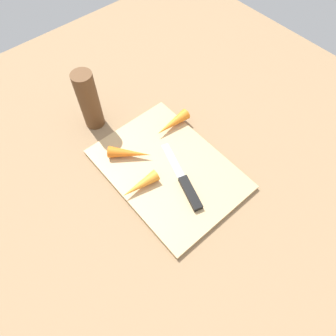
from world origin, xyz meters
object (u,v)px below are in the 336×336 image
at_px(cutting_board, 168,169).
at_px(carrot_shortest, 139,184).
at_px(carrot_medium, 172,124).
at_px(knife, 188,188).
at_px(carrot_longest, 130,153).
at_px(pepper_grinder, 89,101).

xyz_separation_m(cutting_board, carrot_shortest, (0.00, 0.09, 0.02)).
bearing_deg(carrot_medium, knife, 58.31).
bearing_deg(carrot_longest, cutting_board, -14.37).
xyz_separation_m(knife, carrot_medium, (0.17, -0.10, 0.01)).
height_order(carrot_longest, pepper_grinder, pepper_grinder).
height_order(knife, carrot_shortest, carrot_shortest).
distance_m(carrot_medium, carrot_longest, 0.14).
bearing_deg(pepper_grinder, knife, -171.88).
height_order(carrot_shortest, pepper_grinder, pepper_grinder).
height_order(cutting_board, carrot_longest, carrot_longest).
height_order(cutting_board, carrot_shortest, carrot_shortest).
bearing_deg(carrot_longest, knife, -28.29).
distance_m(cutting_board, carrot_medium, 0.13).
xyz_separation_m(carrot_shortest, carrot_longest, (0.08, -0.04, 0.00)).
height_order(cutting_board, carrot_medium, carrot_medium).
bearing_deg(carrot_shortest, carrot_longest, -109.43).
bearing_deg(cutting_board, carrot_shortest, 87.01).
relative_size(knife, carrot_medium, 1.91).
relative_size(cutting_board, carrot_longest, 3.41).
distance_m(cutting_board, carrot_shortest, 0.09).
height_order(carrot_medium, carrot_shortest, carrot_medium).
distance_m(knife, carrot_shortest, 0.12).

